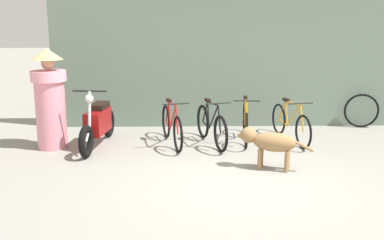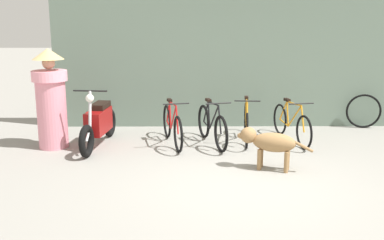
# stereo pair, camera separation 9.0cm
# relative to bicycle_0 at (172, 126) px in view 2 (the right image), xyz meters

# --- Properties ---
(ground_plane) EXTENTS (60.00, 60.00, 0.00)m
(ground_plane) POSITION_rel_bicycle_0_xyz_m (1.06, -2.05, -0.34)
(ground_plane) COLOR gray
(shop_wall_back) EXTENTS (7.15, 0.20, 2.98)m
(shop_wall_back) POSITION_rel_bicycle_0_xyz_m (1.06, 1.49, 1.15)
(shop_wall_back) COLOR slate
(shop_wall_back) RESTS_ON ground
(bicycle_0) EXTENTS (0.52, 1.63, 0.83)m
(bicycle_0) POSITION_rel_bicycle_0_xyz_m (0.00, 0.00, 0.00)
(bicycle_0) COLOR black
(bicycle_0) RESTS_ON ground
(bicycle_1) EXTENTS (0.56, 1.59, 0.84)m
(bicycle_1) POSITION_rel_bicycle_0_xyz_m (0.72, -0.01, -0.00)
(bicycle_1) COLOR black
(bicycle_1) RESTS_ON ground
(bicycle_2) EXTENTS (0.46, 1.66, 0.84)m
(bicycle_2) POSITION_rel_bicycle_0_xyz_m (1.37, 0.23, 0.01)
(bicycle_2) COLOR black
(bicycle_2) RESTS_ON ground
(bicycle_3) EXTENTS (0.49, 1.66, 0.80)m
(bicycle_3) POSITION_rel_bicycle_0_xyz_m (2.21, 0.20, -0.01)
(bicycle_3) COLOR black
(bicycle_3) RESTS_ON ground
(motorcycle) EXTENTS (0.58, 1.91, 1.08)m
(motorcycle) POSITION_rel_bicycle_0_xyz_m (-1.31, -0.10, 0.08)
(motorcycle) COLOR black
(motorcycle) RESTS_ON ground
(stray_dog) EXTENTS (1.11, 0.53, 0.64)m
(stray_dog) POSITION_rel_bicycle_0_xyz_m (1.51, -1.40, 0.08)
(stray_dog) COLOR #997247
(stray_dog) RESTS_ON ground
(person_in_robes) EXTENTS (0.82, 0.82, 1.75)m
(person_in_robes) POSITION_rel_bicycle_0_xyz_m (-2.11, -0.17, 0.55)
(person_in_robes) COLOR pink
(person_in_robes) RESTS_ON ground
(spare_tire_left) EXTENTS (0.72, 0.15, 0.72)m
(spare_tire_left) POSITION_rel_bicycle_0_xyz_m (3.96, 1.23, 0.02)
(spare_tire_left) COLOR black
(spare_tire_left) RESTS_ON ground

